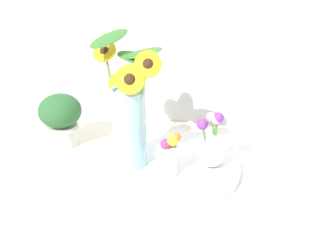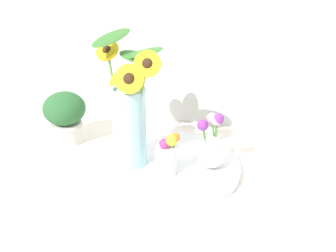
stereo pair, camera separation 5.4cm
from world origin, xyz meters
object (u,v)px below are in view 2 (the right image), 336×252
object	(u,v)px
mason_jar_sunflowers	(130,113)
serving_tray	(168,167)
vase_bulb_right	(211,148)
potted_plant	(65,115)
vase_small_center	(167,156)

from	to	relation	value
mason_jar_sunflowers	serving_tray	bearing A→B (deg)	5.14
mason_jar_sunflowers	vase_bulb_right	xyz separation A→B (m)	(0.23, 0.02, -0.09)
mason_jar_sunflowers	potted_plant	world-z (taller)	mason_jar_sunflowers
mason_jar_sunflowers	vase_small_center	distance (m)	0.16
mason_jar_sunflowers	potted_plant	size ratio (longest dim) A/B	2.16
mason_jar_sunflowers	vase_small_center	xyz separation A→B (m)	(0.12, -0.04, -0.10)
serving_tray	vase_small_center	xyz separation A→B (m)	(0.01, -0.05, 0.07)
serving_tray	mason_jar_sunflowers	world-z (taller)	mason_jar_sunflowers
potted_plant	mason_jar_sunflowers	bearing A→B (deg)	-22.41
vase_bulb_right	serving_tray	bearing A→B (deg)	-173.14
mason_jar_sunflowers	potted_plant	xyz separation A→B (m)	(-0.26, 0.11, -0.08)
mason_jar_sunflowers	potted_plant	distance (m)	0.29
serving_tray	vase_bulb_right	world-z (taller)	vase_bulb_right
vase_small_center	mason_jar_sunflowers	bearing A→B (deg)	159.98
vase_small_center	vase_bulb_right	size ratio (longest dim) A/B	0.77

